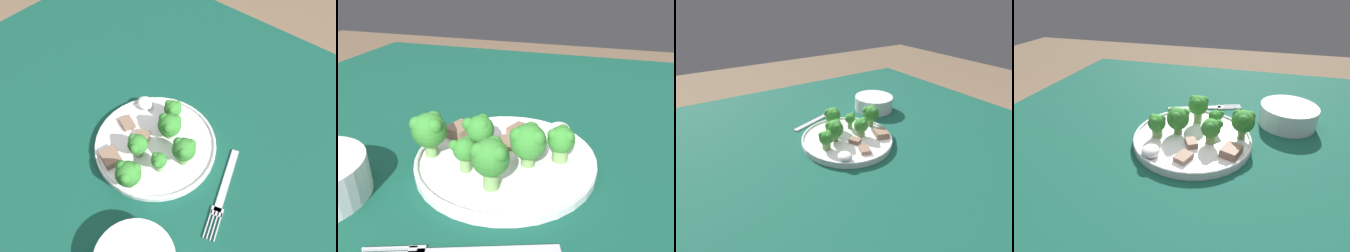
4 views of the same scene
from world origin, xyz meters
TOP-DOWN VIEW (x-y plane):
  - ground_plane at (0.00, 0.00)m, footprint 8.00×8.00m
  - table at (0.00, 0.00)m, footprint 1.22×1.19m
  - dinner_plate at (-0.06, -0.04)m, footprint 0.26×0.26m
  - fork at (-0.23, -0.05)m, footprint 0.09×0.20m
  - broccoli_floret_near_rim_left at (-0.05, 0.00)m, footprint 0.04×0.04m
  - broccoli_floret_center_left at (-0.10, 0.00)m, footprint 0.03×0.03m
  - broccoli_floret_back_left at (-0.07, -0.08)m, footprint 0.05×0.05m
  - broccoli_floret_front_left at (-0.13, -0.05)m, footprint 0.05×0.05m
  - broccoli_floret_center_back at (-0.08, 0.06)m, footprint 0.05×0.05m
  - broccoli_floret_mid_cluster at (-0.04, -0.12)m, footprint 0.04×0.04m
  - meat_slice_front_slice at (0.03, -0.04)m, footprint 0.04×0.04m
  - meat_slice_middle_slice at (-0.02, -0.04)m, footprint 0.04×0.03m
  - meat_slice_rear_slice at (-0.01, 0.05)m, footprint 0.05×0.05m
  - sauce_dollop at (0.03, -0.11)m, footprint 0.04×0.04m

SIDE VIEW (x-z plane):
  - ground_plane at x=0.00m, z-range 0.00..0.00m
  - table at x=0.00m, z-range 0.29..1.03m
  - fork at x=-0.23m, z-range 0.74..0.75m
  - dinner_plate at x=-0.06m, z-range 0.74..0.76m
  - meat_slice_front_slice at x=0.03m, z-range 0.75..0.77m
  - meat_slice_middle_slice at x=-0.02m, z-range 0.75..0.77m
  - meat_slice_rear_slice at x=-0.01m, z-range 0.75..0.77m
  - sauce_dollop at x=0.03m, z-range 0.75..0.78m
  - broccoli_floret_center_left at x=-0.10m, z-range 0.76..0.81m
  - broccoli_floret_mid_cluster at x=-0.04m, z-range 0.76..0.81m
  - broccoli_floret_near_rim_left at x=-0.05m, z-range 0.76..0.82m
  - broccoli_floret_back_left at x=-0.07m, z-range 0.76..0.82m
  - broccoli_floret_center_back at x=-0.08m, z-range 0.76..0.83m
  - broccoli_floret_front_left at x=-0.13m, z-range 0.77..0.83m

